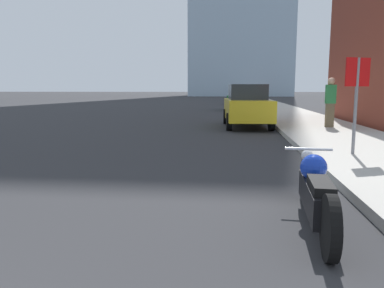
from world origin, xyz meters
The scene contains 8 objects.
sidewalk centered at (5.71, 40.00, 0.07)m, with size 3.31×240.00×0.15m.
motorcycle centered at (3.38, 3.80, 0.38)m, with size 0.62×2.51×0.77m.
parked_car_yellow centered at (2.96, 14.94, 0.87)m, with size 2.00×4.49×1.73m.
parked_car_green centered at (2.86, 27.52, 0.86)m, with size 1.91×4.09×1.68m.
parked_car_silver centered at (2.90, 38.21, 0.87)m, with size 2.25×4.21×1.73m.
parked_car_white centered at (2.79, 48.95, 0.88)m, with size 2.14×4.74×1.80m.
stop_sign centered at (5.01, 7.83, 1.55)m, with size 0.57×0.26×2.05m.
pedestrian centered at (5.97, 13.81, 1.09)m, with size 0.36×0.25×1.81m.
Camera 1 is at (2.42, -0.53, 1.55)m, focal length 35.00 mm.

